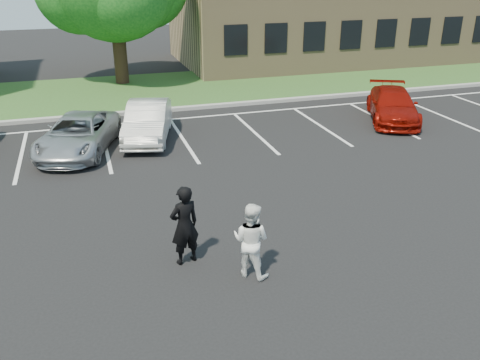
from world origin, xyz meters
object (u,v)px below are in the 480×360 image
man_black_suit (185,225)px  car_silver_minivan (78,134)px  car_white_sedan (148,121)px  car_red_compact (393,105)px  man_white_shirt (251,240)px

man_black_suit → car_silver_minivan: bearing=-91.9°
man_black_suit → car_white_sedan: (0.42, 8.67, -0.22)m
man_black_suit → car_white_sedan: bearing=-109.0°
man_black_suit → car_silver_minivan: man_black_suit is taller
car_silver_minivan → car_white_sedan: (2.48, 0.66, 0.06)m
man_black_suit → car_red_compact: 13.14m
man_black_suit → man_white_shirt: size_ratio=1.10×
man_white_shirt → car_white_sedan: (-0.77, 9.55, -0.14)m
car_silver_minivan → car_white_sedan: car_white_sedan is taller
car_white_sedan → car_red_compact: 9.96m
man_black_suit → car_white_sedan: size_ratio=0.44×
car_silver_minivan → man_black_suit: bearing=-57.1°
man_white_shirt → car_red_compact: bearing=-92.8°
car_red_compact → man_black_suit: bearing=-117.4°
man_black_suit → car_red_compact: size_ratio=0.41×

